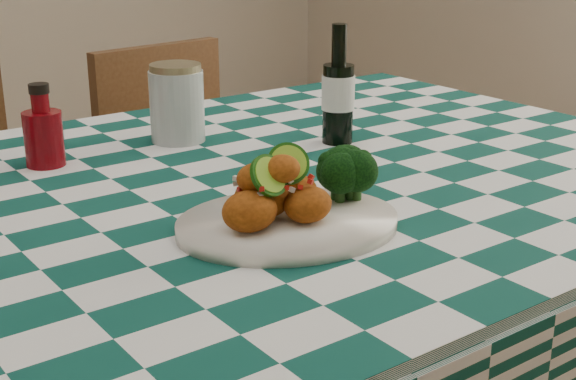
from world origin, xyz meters
TOP-DOWN VIEW (x-y plane):
  - plate at (-0.01, -0.20)m, footprint 0.34×0.30m
  - fried_chicken_pile at (-0.02, -0.20)m, footprint 0.13×0.10m
  - broccoli_side at (0.09, -0.19)m, footprint 0.09×0.09m
  - ketchup_bottle at (-0.16, 0.26)m, footprint 0.06×0.06m
  - mason_jar at (0.09, 0.26)m, footprint 0.12×0.12m
  - beer_bottle at (0.31, 0.08)m, footprint 0.06×0.06m
  - wooden_chair_right at (0.41, 0.74)m, footprint 0.44×0.45m

SIDE VIEW (x-z plane):
  - wooden_chair_right at x=0.41m, z-range 0.00..0.85m
  - plate at x=-0.01m, z-range 0.79..0.80m
  - broccoli_side at x=0.09m, z-range 0.80..0.87m
  - fried_chicken_pile at x=-0.02m, z-range 0.80..0.89m
  - ketchup_bottle at x=-0.16m, z-range 0.79..0.92m
  - mason_jar at x=0.09m, z-range 0.79..0.92m
  - beer_bottle at x=0.31m, z-range 0.79..0.99m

